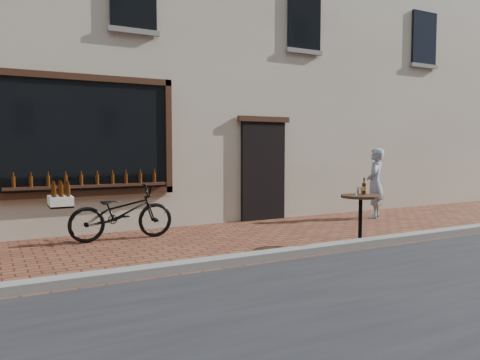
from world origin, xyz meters
name	(u,v)px	position (x,y,z in m)	size (l,w,h in m)	color
ground	(275,263)	(0.00, 0.00, 0.00)	(90.00, 90.00, 0.00)	#562A1B
kerb	(267,256)	(0.00, 0.20, 0.06)	(90.00, 0.25, 0.12)	slate
shop_building	(139,16)	(0.00, 6.50, 5.00)	(28.00, 6.20, 10.00)	beige
cargo_bicycle	(120,212)	(-1.52, 2.69, 0.49)	(2.12, 0.67, 1.03)	black
bistro_table	(361,209)	(1.92, 0.35, 0.60)	(0.65, 0.65, 1.12)	black
pedestrian	(375,183)	(4.34, 2.48, 0.81)	(0.59, 0.39, 1.62)	gray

